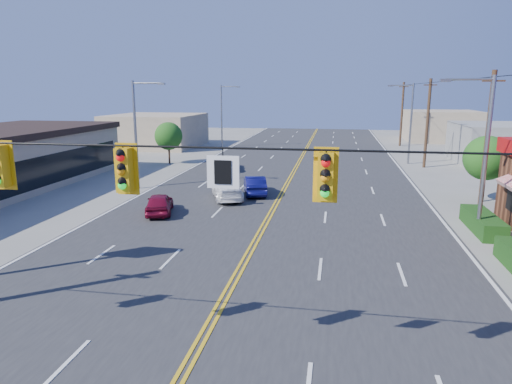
% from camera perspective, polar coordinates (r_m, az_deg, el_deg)
% --- Properties ---
extents(ground, '(160.00, 160.00, 0.00)m').
position_cam_1_polar(ground, '(12.82, -9.34, -22.09)').
color(ground, gray).
rests_on(ground, ground).
extents(road, '(20.00, 120.00, 0.06)m').
position_cam_1_polar(road, '(30.99, 2.84, -0.97)').
color(road, '#2D2D30').
rests_on(road, ground).
extents(signal_span, '(24.32, 0.34, 9.00)m').
position_cam_1_polar(signal_span, '(10.88, -10.84, -0.26)').
color(signal_span, '#47301E').
rests_on(signal_span, ground).
extents(streetlight_se, '(2.55, 0.25, 8.00)m').
position_cam_1_polar(streetlight_se, '(25.09, 26.44, 4.96)').
color(streetlight_se, gray).
rests_on(streetlight_se, ground).
extents(streetlight_ne, '(2.55, 0.25, 8.00)m').
position_cam_1_polar(streetlight_ne, '(48.51, 18.58, 8.64)').
color(streetlight_ne, gray).
rests_on(streetlight_ne, ground).
extents(streetlight_sw, '(2.55, 0.25, 8.00)m').
position_cam_1_polar(streetlight_sw, '(35.15, -14.55, 7.66)').
color(streetlight_sw, gray).
rests_on(streetlight_sw, ground).
extents(streetlight_nw, '(2.55, 0.25, 8.00)m').
position_cam_1_polar(streetlight_nw, '(59.76, -4.14, 9.86)').
color(streetlight_nw, gray).
rests_on(streetlight_nw, ground).
extents(utility_pole_near, '(0.28, 0.28, 8.40)m').
position_cam_1_polar(utility_pole_near, '(29.33, 26.87, 5.20)').
color(utility_pole_near, '#47301E').
rests_on(utility_pole_near, ground).
extents(utility_pole_mid, '(0.28, 0.28, 8.40)m').
position_cam_1_polar(utility_pole_mid, '(46.79, 20.63, 7.99)').
color(utility_pole_mid, '#47301E').
rests_on(utility_pole_mid, ground).
extents(utility_pole_far, '(0.28, 0.28, 8.40)m').
position_cam_1_polar(utility_pole_far, '(64.54, 17.77, 9.22)').
color(utility_pole_far, '#47301E').
rests_on(utility_pole_far, ground).
extents(tree_kfc_rear, '(2.94, 2.94, 4.41)m').
position_cam_1_polar(tree_kfc_rear, '(33.66, 26.87, 3.80)').
color(tree_kfc_rear, '#47301E').
rests_on(tree_kfc_rear, ground).
extents(tree_west, '(2.80, 2.80, 4.20)m').
position_cam_1_polar(tree_west, '(47.19, -10.88, 6.87)').
color(tree_west, '#47301E').
rests_on(tree_west, ground).
extents(bld_west_far, '(11.00, 12.00, 4.20)m').
position_cam_1_polar(bld_west_far, '(62.78, -12.35, 7.52)').
color(bld_west_far, tan).
rests_on(bld_west_far, ground).
extents(bld_east_far, '(10.00, 10.00, 4.40)m').
position_cam_1_polar(bld_east_far, '(73.69, 22.14, 7.68)').
color(bld_east_far, tan).
rests_on(bld_east_far, ground).
extents(car_magenta, '(2.42, 3.92, 1.25)m').
position_cam_1_polar(car_magenta, '(27.88, -11.97, -1.51)').
color(car_magenta, maroon).
rests_on(car_magenta, ground).
extents(car_blue, '(2.37, 4.24, 1.32)m').
position_cam_1_polar(car_blue, '(32.38, -0.15, 0.78)').
color(car_blue, '#0E0E52').
rests_on(car_blue, ground).
extents(car_white, '(3.26, 4.79, 1.29)m').
position_cam_1_polar(car_white, '(31.00, -3.62, 0.19)').
color(car_white, white).
rests_on(car_white, ground).
extents(car_silver, '(3.13, 5.05, 1.30)m').
position_cam_1_polar(car_silver, '(42.85, -4.02, 3.63)').
color(car_silver, '#9B9A9F').
rests_on(car_silver, ground).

